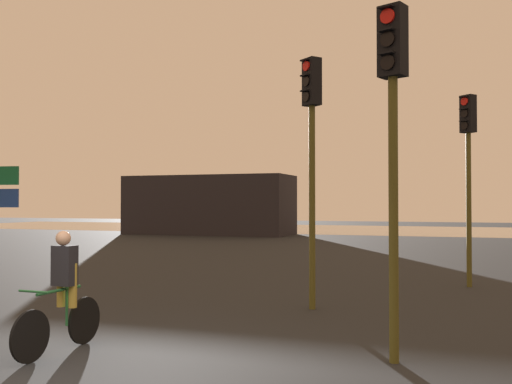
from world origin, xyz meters
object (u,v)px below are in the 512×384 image
(distant_building, at_px, (209,205))
(cyclist, at_px, (63,290))
(traffic_light_near_right, at_px, (393,114))
(traffic_light_center, at_px, (312,135))
(traffic_light_far_right, at_px, (468,154))

(distant_building, height_order, cyclist, distant_building)
(traffic_light_near_right, bearing_deg, cyclist, 33.81)
(distant_building, xyz_separation_m, traffic_light_center, (12.60, -23.41, 1.39))
(traffic_light_far_right, height_order, traffic_light_center, traffic_light_center)
(distant_building, xyz_separation_m, traffic_light_near_right, (14.43, -26.61, 1.22))
(distant_building, distance_m, traffic_light_near_right, 30.29)
(traffic_light_near_right, xyz_separation_m, cyclist, (-4.26, -0.93, -2.29))
(traffic_light_center, bearing_deg, traffic_light_far_right, -86.42)
(distant_building, relative_size, cyclist, 6.28)
(traffic_light_near_right, height_order, cyclist, traffic_light_near_right)
(traffic_light_far_right, bearing_deg, cyclist, 95.61)
(traffic_light_far_right, height_order, cyclist, traffic_light_far_right)
(traffic_light_near_right, relative_size, traffic_light_far_right, 0.98)
(traffic_light_near_right, distance_m, cyclist, 4.93)
(traffic_light_near_right, xyz_separation_m, traffic_light_far_right, (1.02, 7.23, 0.07))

